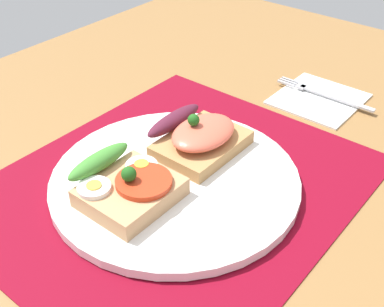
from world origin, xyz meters
The scene contains 7 objects.
ground_plane centered at (0.00, 0.00, -1.60)cm, with size 120.00×90.00×3.20cm, color olive.
placemat centered at (0.00, 0.00, 0.15)cm, with size 41.90×35.73×0.30cm, color maroon.
plate centered at (0.00, 0.00, 0.85)cm, with size 27.88×27.88×1.09cm, color white.
sandwich_egg_tomato centered at (-5.80, 1.69, 2.93)cm, with size 9.39×9.75×4.24cm.
sandwich_salmon centered at (5.87, 1.32, 3.19)cm, with size 10.72×9.31×5.11cm.
napkin centered at (28.11, -3.29, 0.30)cm, with size 12.02×11.31×0.60cm, color white.
fork centered at (28.91, -3.23, 0.76)cm, with size 1.62×15.03×0.32cm.
Camera 1 is at (-32.59, -28.96, 35.86)cm, focal length 46.58 mm.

